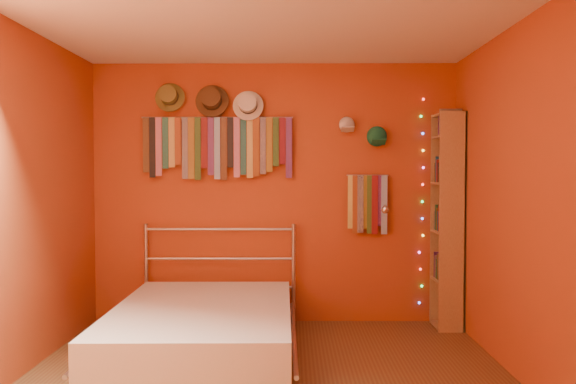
{
  "coord_description": "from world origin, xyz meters",
  "views": [
    {
      "loc": [
        0.18,
        -3.68,
        1.45
      ],
      "look_at": [
        0.14,
        0.9,
        1.29
      ],
      "focal_mm": 35.0,
      "sensor_mm": 36.0,
      "label": 1
    }
  ],
  "objects_px": {
    "tie_rack": "(217,144)",
    "bed": "(203,330)",
    "reading_lamp": "(385,210)",
    "bookshelf": "(452,219)"
  },
  "relations": [
    {
      "from": "tie_rack",
      "to": "bed",
      "type": "xyz_separation_m",
      "value": [
        0.03,
        -1.04,
        -1.49
      ]
    },
    {
      "from": "tie_rack",
      "to": "reading_lamp",
      "type": "distance_m",
      "value": 1.7
    },
    {
      "from": "tie_rack",
      "to": "reading_lamp",
      "type": "height_order",
      "value": "tie_rack"
    },
    {
      "from": "reading_lamp",
      "to": "bed",
      "type": "bearing_deg",
      "value": -150.66
    },
    {
      "from": "tie_rack",
      "to": "bed",
      "type": "bearing_deg",
      "value": -88.61
    },
    {
      "from": "tie_rack",
      "to": "reading_lamp",
      "type": "relative_size",
      "value": 4.83
    },
    {
      "from": "reading_lamp",
      "to": "bookshelf",
      "type": "bearing_deg",
      "value": 1.14
    },
    {
      "from": "reading_lamp",
      "to": "bookshelf",
      "type": "relative_size",
      "value": 0.15
    },
    {
      "from": "tie_rack",
      "to": "bed",
      "type": "height_order",
      "value": "tie_rack"
    },
    {
      "from": "bed",
      "to": "bookshelf",
      "type": "bearing_deg",
      "value": 21.28
    }
  ]
}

